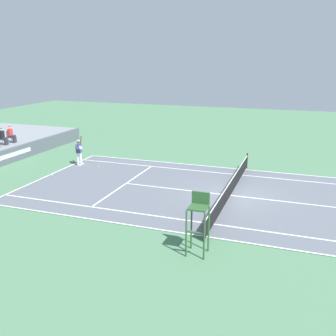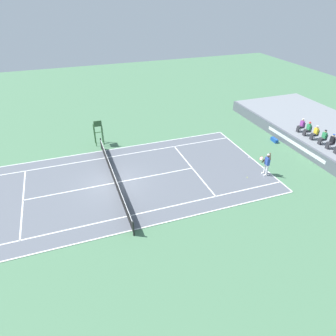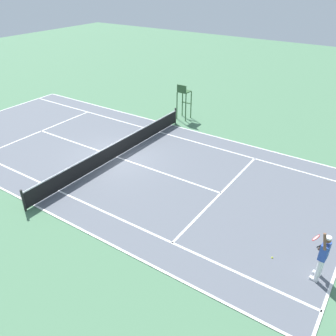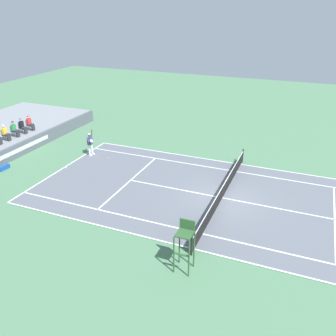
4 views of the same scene
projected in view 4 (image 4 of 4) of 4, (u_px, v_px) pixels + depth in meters
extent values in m
plane|color=#4C7A56|center=(222.00, 198.00, 22.01)|extent=(80.00, 80.00, 0.00)
cube|color=slate|center=(222.00, 198.00, 22.01)|extent=(10.98, 23.78, 0.02)
cube|color=white|center=(64.00, 167.00, 26.10)|extent=(10.98, 0.10, 0.01)
cube|color=white|center=(194.00, 249.00, 17.39)|extent=(0.10, 23.78, 0.01)
cube|color=white|center=(241.00, 164.00, 26.62)|extent=(0.10, 23.78, 0.01)
cube|color=white|center=(203.00, 234.00, 18.55)|extent=(0.10, 23.78, 0.01)
cube|color=white|center=(237.00, 172.00, 25.46)|extent=(0.10, 23.78, 0.01)
cube|color=white|center=(131.00, 180.00, 24.21)|extent=(8.22, 0.10, 0.01)
cube|color=white|center=(335.00, 219.00, 19.80)|extent=(8.22, 0.10, 0.01)
cube|color=white|center=(222.00, 198.00, 22.00)|extent=(0.10, 12.80, 0.01)
cube|color=white|center=(65.00, 168.00, 26.07)|extent=(0.10, 0.20, 0.01)
cylinder|color=black|center=(192.00, 246.00, 16.80)|extent=(0.10, 0.10, 1.07)
cylinder|color=black|center=(243.00, 156.00, 26.78)|extent=(0.10, 0.10, 1.07)
cube|color=black|center=(223.00, 191.00, 21.81)|extent=(11.78, 0.02, 0.84)
cube|color=white|center=(223.00, 185.00, 21.64)|extent=(11.78, 0.03, 0.06)
cube|color=#565B66|center=(14.00, 152.00, 27.47)|extent=(21.44, 0.24, 1.08)
cube|color=silver|center=(16.00, 152.00, 27.40)|extent=(7.50, 0.01, 0.32)
cylinder|color=#4C4C51|center=(1.00, 141.00, 27.52)|extent=(0.04, 0.04, 0.38)
cube|color=#2D2D33|center=(0.00, 142.00, 27.31)|extent=(0.30, 0.14, 0.44)
cube|color=#474C56|center=(6.00, 135.00, 28.09)|extent=(0.44, 0.44, 0.06)
cube|color=#474C56|center=(3.00, 132.00, 28.05)|extent=(0.44, 0.06, 0.44)
cylinder|color=#4C4C51|center=(9.00, 138.00, 28.28)|extent=(0.04, 0.04, 0.38)
cylinder|color=#4C4C51|center=(6.00, 139.00, 27.98)|extent=(0.04, 0.04, 0.38)
cube|color=#2D2D33|center=(7.00, 135.00, 28.02)|extent=(0.34, 0.44, 0.16)
cube|color=#2D2D33|center=(9.00, 138.00, 28.06)|extent=(0.30, 0.14, 0.44)
cube|color=yellow|center=(4.00, 131.00, 27.95)|extent=(0.36, 0.22, 0.52)
sphere|color=tan|center=(3.00, 126.00, 27.80)|extent=(0.20, 0.20, 0.20)
cylinder|color=white|center=(3.00, 125.00, 27.76)|extent=(0.19, 0.19, 0.05)
cube|color=#474C56|center=(15.00, 132.00, 28.90)|extent=(0.44, 0.44, 0.06)
cube|color=#474C56|center=(12.00, 129.00, 28.86)|extent=(0.44, 0.06, 0.44)
cylinder|color=#4C4C51|center=(18.00, 134.00, 29.08)|extent=(0.04, 0.04, 0.38)
cylinder|color=#4C4C51|center=(15.00, 135.00, 28.79)|extent=(0.04, 0.04, 0.38)
cube|color=#2D2D33|center=(16.00, 131.00, 28.83)|extent=(0.34, 0.44, 0.16)
cube|color=#2D2D33|center=(18.00, 134.00, 28.87)|extent=(0.30, 0.14, 0.44)
cube|color=#2D8C51|center=(13.00, 127.00, 28.76)|extent=(0.36, 0.22, 0.52)
sphere|color=tan|center=(13.00, 123.00, 28.61)|extent=(0.20, 0.20, 0.20)
cylinder|color=black|center=(12.00, 122.00, 28.57)|extent=(0.19, 0.19, 0.05)
cube|color=#474C56|center=(23.00, 129.00, 29.63)|extent=(0.44, 0.44, 0.06)
cube|color=#474C56|center=(20.00, 125.00, 29.59)|extent=(0.44, 0.06, 0.44)
cylinder|color=#4C4C51|center=(26.00, 131.00, 29.82)|extent=(0.04, 0.04, 0.38)
cylinder|color=#4C4C51|center=(23.00, 132.00, 29.52)|extent=(0.04, 0.04, 0.38)
cube|color=#2D2D33|center=(23.00, 128.00, 29.56)|extent=(0.34, 0.44, 0.16)
cube|color=#2D2D33|center=(26.00, 131.00, 29.60)|extent=(0.30, 0.14, 0.44)
cube|color=black|center=(21.00, 124.00, 29.49)|extent=(0.36, 0.22, 0.52)
sphere|color=beige|center=(20.00, 120.00, 29.34)|extent=(0.20, 0.20, 0.20)
cylinder|color=#2D4CA8|center=(20.00, 119.00, 29.30)|extent=(0.19, 0.19, 0.05)
cube|color=#474C56|center=(30.00, 126.00, 30.38)|extent=(0.44, 0.44, 0.06)
cube|color=#474C56|center=(28.00, 123.00, 30.34)|extent=(0.44, 0.06, 0.44)
cylinder|color=#4C4C51|center=(33.00, 128.00, 30.56)|extent=(0.04, 0.04, 0.38)
cylinder|color=#4C4C51|center=(30.00, 129.00, 30.27)|extent=(0.04, 0.04, 0.38)
cube|color=#2D2D33|center=(31.00, 125.00, 30.31)|extent=(0.34, 0.44, 0.16)
cube|color=#2D2D33|center=(33.00, 128.00, 30.35)|extent=(0.30, 0.14, 0.44)
cube|color=red|center=(29.00, 121.00, 30.24)|extent=(0.36, 0.22, 0.52)
sphere|color=beige|center=(28.00, 117.00, 30.09)|extent=(0.20, 0.20, 0.20)
cylinder|color=red|center=(28.00, 116.00, 30.05)|extent=(0.19, 0.19, 0.05)
cylinder|color=white|center=(92.00, 149.00, 28.24)|extent=(0.15, 0.15, 0.92)
cylinder|color=white|center=(89.00, 150.00, 27.98)|extent=(0.15, 0.15, 0.92)
cube|color=white|center=(93.00, 154.00, 28.39)|extent=(0.14, 0.29, 0.10)
cube|color=white|center=(91.00, 155.00, 28.13)|extent=(0.14, 0.29, 0.10)
cube|color=#2D4CA8|center=(90.00, 141.00, 27.79)|extent=(0.42, 0.27, 0.60)
sphere|color=brown|center=(89.00, 135.00, 27.60)|extent=(0.22, 0.22, 0.22)
cylinder|color=white|center=(89.00, 134.00, 27.56)|extent=(0.21, 0.21, 0.06)
cylinder|color=brown|center=(92.00, 133.00, 27.76)|extent=(0.11, 0.22, 0.61)
cylinder|color=brown|center=(89.00, 142.00, 27.53)|extent=(0.12, 0.33, 0.56)
cylinder|color=black|center=(90.00, 144.00, 27.51)|extent=(0.05, 0.19, 0.25)
torus|color=red|center=(91.00, 141.00, 27.34)|extent=(0.32, 0.22, 0.26)
cylinder|color=silver|center=(91.00, 141.00, 27.34)|extent=(0.28, 0.18, 0.22)
sphere|color=#D1E533|center=(108.00, 158.00, 27.69)|extent=(0.07, 0.07, 0.07)
cylinder|color=#2D562D|center=(189.00, 259.00, 15.30)|extent=(0.07, 0.07, 1.90)
cylinder|color=#2D562D|center=(174.00, 255.00, 15.54)|extent=(0.07, 0.07, 1.90)
cylinder|color=#2D562D|center=(194.00, 249.00, 15.89)|extent=(0.07, 0.07, 1.90)
cylinder|color=#2D562D|center=(179.00, 246.00, 16.13)|extent=(0.07, 0.07, 1.90)
cube|color=#2D562D|center=(184.00, 234.00, 15.30)|extent=(0.70, 0.70, 0.06)
cube|color=#2D562D|center=(187.00, 224.00, 15.49)|extent=(0.06, 0.70, 0.48)
cube|color=#2D562D|center=(182.00, 255.00, 15.41)|extent=(0.10, 0.70, 0.04)
cube|color=#194799|center=(4.00, 167.00, 25.77)|extent=(0.86, 0.37, 0.32)
cylinder|color=#194799|center=(8.00, 165.00, 26.11)|extent=(0.08, 0.32, 0.32)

